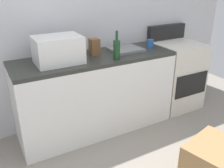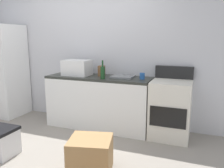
# 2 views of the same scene
# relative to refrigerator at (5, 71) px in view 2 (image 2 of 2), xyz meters

# --- Properties ---
(ground_plane) EXTENTS (6.00, 6.00, 0.00)m
(ground_plane) POSITION_rel_refrigerator_xyz_m (1.75, -1.15, -0.90)
(ground_plane) COLOR gray
(wall_back) EXTENTS (5.00, 0.10, 2.60)m
(wall_back) POSITION_rel_refrigerator_xyz_m (1.75, 0.40, 0.40)
(wall_back) COLOR silver
(wall_back) RESTS_ON ground_plane
(kitchen_counter) EXTENTS (1.80, 0.60, 0.90)m
(kitchen_counter) POSITION_rel_refrigerator_xyz_m (2.05, 0.05, -0.45)
(kitchen_counter) COLOR white
(kitchen_counter) RESTS_ON ground_plane
(refrigerator) EXTENTS (0.68, 0.66, 1.80)m
(refrigerator) POSITION_rel_refrigerator_xyz_m (0.00, 0.00, 0.00)
(refrigerator) COLOR white
(refrigerator) RESTS_ON ground_plane
(stove_oven) EXTENTS (0.60, 0.61, 1.10)m
(stove_oven) POSITION_rel_refrigerator_xyz_m (3.27, 0.06, -0.43)
(stove_oven) COLOR silver
(stove_oven) RESTS_ON ground_plane
(microwave) EXTENTS (0.46, 0.34, 0.27)m
(microwave) POSITION_rel_refrigerator_xyz_m (1.64, 0.03, 0.14)
(microwave) COLOR white
(microwave) RESTS_ON kitchen_counter
(sink_basin) EXTENTS (0.36, 0.32, 0.03)m
(sink_basin) POSITION_rel_refrigerator_xyz_m (2.47, 0.08, 0.02)
(sink_basin) COLOR slate
(sink_basin) RESTS_ON kitchen_counter
(wine_bottle) EXTENTS (0.07, 0.07, 0.30)m
(wine_bottle) POSITION_rel_refrigerator_xyz_m (2.21, -0.15, 0.11)
(wine_bottle) COLOR #193F1E
(wine_bottle) RESTS_ON kitchen_counter
(coffee_mug) EXTENTS (0.08, 0.08, 0.10)m
(coffee_mug) POSITION_rel_refrigerator_xyz_m (2.80, 0.06, 0.05)
(coffee_mug) COLOR #2659A5
(coffee_mug) RESTS_ON kitchen_counter
(knife_block) EXTENTS (0.10, 0.10, 0.18)m
(knife_block) POSITION_rel_refrigerator_xyz_m (2.07, 0.11, 0.09)
(knife_block) COLOR brown
(knife_block) RESTS_ON kitchen_counter
(cardboard_box_large) EXTENTS (0.57, 0.54, 0.41)m
(cardboard_box_large) POSITION_rel_refrigerator_xyz_m (2.54, -1.29, -0.69)
(cardboard_box_large) COLOR #A37A4C
(cardboard_box_large) RESTS_ON ground_plane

